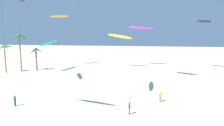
{
  "coord_description": "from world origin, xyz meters",
  "views": [
    {
      "loc": [
        6.34,
        -3.85,
        10.4
      ],
      "look_at": [
        2.85,
        18.38,
        6.95
      ],
      "focal_mm": 31.94,
      "sensor_mm": 36.0,
      "label": 1
    }
  ],
  "objects_px": {
    "palm_tree_2": "(19,40)",
    "person_near_left": "(129,108)",
    "palm_tree_1": "(36,53)",
    "flying_kite_6": "(49,43)",
    "flying_kite_5": "(204,21)",
    "flying_kite_8": "(120,36)",
    "flying_kite_1": "(60,16)",
    "palm_tree_0": "(5,49)",
    "flying_kite_2": "(141,28)",
    "person_foreground_walker": "(160,96)",
    "person_mid_field": "(15,100)",
    "flying_kite_0": "(21,0)"
  },
  "relations": [
    {
      "from": "palm_tree_2",
      "to": "person_near_left",
      "type": "xyz_separation_m",
      "value": [
        30.73,
        -23.82,
        -7.48
      ]
    },
    {
      "from": "palm_tree_1",
      "to": "flying_kite_6",
      "type": "height_order",
      "value": "flying_kite_6"
    },
    {
      "from": "palm_tree_1",
      "to": "flying_kite_5",
      "type": "height_order",
      "value": "flying_kite_5"
    },
    {
      "from": "palm_tree_2",
      "to": "flying_kite_8",
      "type": "distance_m",
      "value": 27.58
    },
    {
      "from": "palm_tree_2",
      "to": "flying_kite_1",
      "type": "xyz_separation_m",
      "value": [
        7.19,
        10.03,
        6.84
      ]
    },
    {
      "from": "palm_tree_2",
      "to": "flying_kite_6",
      "type": "relative_size",
      "value": 0.75
    },
    {
      "from": "palm_tree_0",
      "to": "flying_kite_2",
      "type": "xyz_separation_m",
      "value": [
        34.68,
        15.77,
        5.64
      ]
    },
    {
      "from": "flying_kite_5",
      "to": "person_foreground_walker",
      "type": "height_order",
      "value": "flying_kite_5"
    },
    {
      "from": "flying_kite_6",
      "to": "person_mid_field",
      "type": "relative_size",
      "value": 8.21
    },
    {
      "from": "flying_kite_6",
      "to": "person_foreground_walker",
      "type": "height_order",
      "value": "flying_kite_6"
    },
    {
      "from": "person_foreground_walker",
      "to": "person_near_left",
      "type": "relative_size",
      "value": 0.99
    },
    {
      "from": "person_foreground_walker",
      "to": "person_mid_field",
      "type": "xyz_separation_m",
      "value": [
        -20.61,
        -5.07,
        -0.01
      ]
    },
    {
      "from": "person_foreground_walker",
      "to": "person_mid_field",
      "type": "distance_m",
      "value": 21.22
    },
    {
      "from": "palm_tree_0",
      "to": "flying_kite_8",
      "type": "distance_m",
      "value": 31.29
    },
    {
      "from": "palm_tree_1",
      "to": "palm_tree_2",
      "type": "height_order",
      "value": "palm_tree_2"
    },
    {
      "from": "flying_kite_6",
      "to": "flying_kite_8",
      "type": "relative_size",
      "value": 1.29
    },
    {
      "from": "palm_tree_2",
      "to": "flying_kite_8",
      "type": "xyz_separation_m",
      "value": [
        25.54,
        10.37,
        0.89
      ]
    },
    {
      "from": "person_near_left",
      "to": "person_mid_field",
      "type": "xyz_separation_m",
      "value": [
        -16.29,
        0.36,
        -0.02
      ]
    },
    {
      "from": "palm_tree_1",
      "to": "person_mid_field",
      "type": "distance_m",
      "value": 28.47
    },
    {
      "from": "palm_tree_1",
      "to": "palm_tree_2",
      "type": "distance_m",
      "value": 5.29
    },
    {
      "from": "palm_tree_2",
      "to": "person_near_left",
      "type": "relative_size",
      "value": 6.02
    },
    {
      "from": "palm_tree_1",
      "to": "person_foreground_walker",
      "type": "height_order",
      "value": "palm_tree_1"
    },
    {
      "from": "palm_tree_2",
      "to": "flying_kite_2",
      "type": "distance_m",
      "value": 34.69
    },
    {
      "from": "flying_kite_5",
      "to": "palm_tree_2",
      "type": "bearing_deg",
      "value": -166.9
    },
    {
      "from": "flying_kite_0",
      "to": "flying_kite_5",
      "type": "height_order",
      "value": "flying_kite_0"
    },
    {
      "from": "palm_tree_0",
      "to": "flying_kite_0",
      "type": "relative_size",
      "value": 0.42
    },
    {
      "from": "palm_tree_0",
      "to": "flying_kite_6",
      "type": "height_order",
      "value": "flying_kite_6"
    },
    {
      "from": "flying_kite_8",
      "to": "person_foreground_walker",
      "type": "relative_size",
      "value": 6.27
    },
    {
      "from": "palm_tree_2",
      "to": "person_foreground_walker",
      "type": "height_order",
      "value": "palm_tree_2"
    },
    {
      "from": "flying_kite_6",
      "to": "palm_tree_1",
      "type": "bearing_deg",
      "value": 176.46
    },
    {
      "from": "palm_tree_0",
      "to": "flying_kite_8",
      "type": "bearing_deg",
      "value": 22.72
    },
    {
      "from": "palm_tree_0",
      "to": "flying_kite_0",
      "type": "xyz_separation_m",
      "value": [
        12.03,
        -9.95,
        10.48
      ]
    },
    {
      "from": "flying_kite_6",
      "to": "flying_kite_8",
      "type": "distance_m",
      "value": 20.05
    },
    {
      "from": "flying_kite_1",
      "to": "flying_kite_5",
      "type": "height_order",
      "value": "flying_kite_1"
    },
    {
      "from": "flying_kite_2",
      "to": "flying_kite_5",
      "type": "relative_size",
      "value": 0.9
    },
    {
      "from": "person_near_left",
      "to": "flying_kite_2",
      "type": "bearing_deg",
      "value": 88.82
    },
    {
      "from": "flying_kite_8",
      "to": "person_near_left",
      "type": "height_order",
      "value": "flying_kite_8"
    },
    {
      "from": "flying_kite_5",
      "to": "flying_kite_1",
      "type": "bearing_deg",
      "value": -178.15
    },
    {
      "from": "flying_kite_5",
      "to": "flying_kite_6",
      "type": "bearing_deg",
      "value": -167.46
    },
    {
      "from": "palm_tree_2",
      "to": "flying_kite_5",
      "type": "height_order",
      "value": "flying_kite_5"
    },
    {
      "from": "flying_kite_5",
      "to": "flying_kite_8",
      "type": "bearing_deg",
      "value": -177.53
    },
    {
      "from": "palm_tree_1",
      "to": "person_foreground_walker",
      "type": "distance_m",
      "value": 38.22
    },
    {
      "from": "flying_kite_6",
      "to": "person_near_left",
      "type": "bearing_deg",
      "value": -47.97
    },
    {
      "from": "flying_kite_0",
      "to": "person_near_left",
      "type": "distance_m",
      "value": 29.58
    },
    {
      "from": "palm_tree_0",
      "to": "person_foreground_walker",
      "type": "height_order",
      "value": "palm_tree_0"
    },
    {
      "from": "flying_kite_0",
      "to": "flying_kite_5",
      "type": "distance_m",
      "value": 46.25
    },
    {
      "from": "palm_tree_1",
      "to": "person_foreground_walker",
      "type": "xyz_separation_m",
      "value": [
        31.82,
        -20.78,
        -4.03
      ]
    },
    {
      "from": "palm_tree_2",
      "to": "flying_kite_6",
      "type": "distance_m",
      "value": 7.66
    },
    {
      "from": "person_near_left",
      "to": "person_mid_field",
      "type": "relative_size",
      "value": 1.02
    },
    {
      "from": "flying_kite_1",
      "to": "flying_kite_2",
      "type": "bearing_deg",
      "value": 9.52
    }
  ]
}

